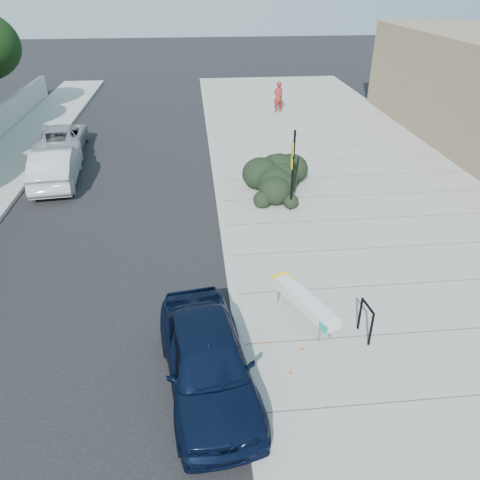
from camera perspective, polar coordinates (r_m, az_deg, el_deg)
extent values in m
plane|color=black|center=(12.88, -0.86, -7.16)|extent=(120.00, 120.00, 0.00)
cube|color=gray|center=(18.26, 15.53, 3.81)|extent=(11.20, 50.00, 0.15)
cube|color=#9E9E99|center=(17.10, -2.33, 3.16)|extent=(0.22, 50.00, 0.17)
cylinder|color=gray|center=(11.36, 9.71, -11.22)|extent=(0.05, 0.05, 0.44)
cylinder|color=gray|center=(11.52, 10.93, -10.68)|extent=(0.05, 0.05, 0.44)
cylinder|color=gray|center=(12.44, 4.69, -6.68)|extent=(0.05, 0.05, 0.44)
cylinder|color=gray|center=(12.59, 5.86, -6.26)|extent=(0.05, 0.05, 0.44)
cylinder|color=gray|center=(11.76, 7.12, -8.14)|extent=(0.75, 1.63, 0.04)
cylinder|color=gray|center=(11.92, 8.34, -7.67)|extent=(0.75, 1.63, 0.04)
cube|color=#B2B2B2|center=(11.75, 7.78, -7.31)|extent=(1.36, 2.31, 0.24)
cube|color=yellow|center=(12.26, 5.29, -4.61)|extent=(0.62, 0.61, 0.02)
cube|color=teal|center=(11.01, 10.12, -10.48)|extent=(0.15, 0.26, 0.22)
cylinder|color=black|center=(11.37, 15.69, -10.46)|extent=(0.06, 0.06, 0.91)
cylinder|color=black|center=(11.77, 14.42, -8.71)|extent=(0.06, 0.06, 0.91)
cylinder|color=black|center=(11.29, 15.34, -7.78)|extent=(0.13, 0.59, 0.06)
cube|color=black|center=(16.79, 6.44, 8.29)|extent=(0.07, 0.07, 2.98)
cube|color=yellow|center=(16.49, 6.41, 11.06)|extent=(0.03, 0.34, 0.48)
cube|color=yellow|center=(16.67, 6.31, 9.31)|extent=(0.03, 0.32, 0.37)
ellipsoid|color=black|center=(18.87, 4.66, 8.33)|extent=(2.98, 4.23, 1.44)
imported|color=black|center=(10.05, -4.00, -14.43)|extent=(2.36, 4.59, 1.50)
imported|color=silver|center=(21.16, -21.53, 8.45)|extent=(2.07, 4.77, 1.53)
imported|color=#999C9E|center=(25.22, -20.93, 11.57)|extent=(2.69, 4.97, 1.32)
imported|color=maroon|center=(30.31, 4.67, 16.99)|extent=(0.77, 0.63, 1.83)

